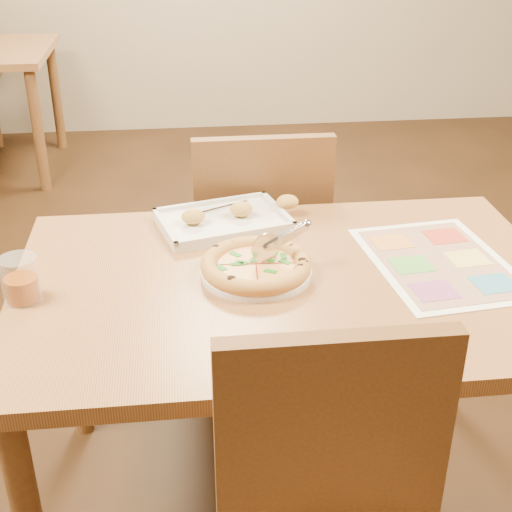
{
  "coord_description": "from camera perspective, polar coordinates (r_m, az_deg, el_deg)",
  "views": [
    {
      "loc": [
        -0.24,
        -1.45,
        1.55
      ],
      "look_at": [
        -0.08,
        0.03,
        0.77
      ],
      "focal_mm": 50.0,
      "sensor_mm": 36.0,
      "label": 1
    }
  ],
  "objects": [
    {
      "name": "dining_table",
      "position": [
        1.73,
        2.65,
        -4.25
      ],
      "size": [
        1.3,
        0.85,
        0.72
      ],
      "color": "#9A643D",
      "rests_on": "ground"
    },
    {
      "name": "chair_far",
      "position": [
        2.29,
        0.31,
        2.24
      ],
      "size": [
        0.42,
        0.42,
        0.47
      ],
      "rotation": [
        0.0,
        0.0,
        3.14
      ],
      "color": "brown",
      "rests_on": "ground"
    },
    {
      "name": "plate",
      "position": [
        1.7,
        0.0,
        -1.28
      ],
      "size": [
        0.35,
        0.35,
        0.01
      ],
      "primitive_type": "cylinder",
      "rotation": [
        0.0,
        0.0,
        -0.38
      ],
      "color": "white",
      "rests_on": "dining_table"
    },
    {
      "name": "pizza",
      "position": [
        1.68,
        -0.0,
        -0.75
      ],
      "size": [
        0.26,
        0.26,
        0.04
      ],
      "rotation": [
        0.0,
        0.0,
        -0.06
      ],
      "color": "gold",
      "rests_on": "plate"
    },
    {
      "name": "pizza_cutter",
      "position": [
        1.68,
        1.93,
        1.29
      ],
      "size": [
        0.14,
        0.06,
        0.09
      ],
      "rotation": [
        0.0,
        0.0,
        0.32
      ],
      "color": "silver",
      "rests_on": "pizza"
    },
    {
      "name": "appetizer_tray",
      "position": [
        1.94,
        -2.34,
        2.92
      ],
      "size": [
        0.41,
        0.31,
        0.06
      ],
      "rotation": [
        0.0,
        0.0,
        0.26
      ],
      "color": "silver",
      "rests_on": "dining_table"
    },
    {
      "name": "glass_tumbler",
      "position": [
        1.66,
        -18.29,
        -1.99
      ],
      "size": [
        0.08,
        0.08,
        0.11
      ],
      "rotation": [
        0.0,
        0.0,
        0.29
      ],
      "color": "#8C400A",
      "rests_on": "dining_table"
    },
    {
      "name": "menu",
      "position": [
        1.81,
        14.49,
        -0.49
      ],
      "size": [
        0.37,
        0.48,
        0.0
      ],
      "primitive_type": "cube",
      "rotation": [
        0.0,
        0.0,
        0.11
      ],
      "color": "white",
      "rests_on": "dining_table"
    }
  ]
}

